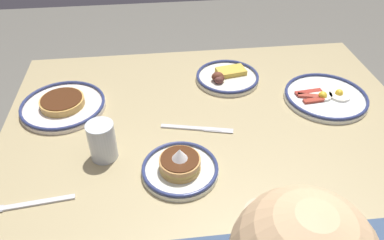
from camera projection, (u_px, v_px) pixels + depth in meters
The scene contains 9 objects.
dining_table at pixel (211, 140), 1.24m from camera, with size 1.30×0.95×0.74m.
plate_near_main at pixel (326, 97), 1.28m from camera, with size 0.28×0.28×0.04m.
plate_center_pancakes at pixel (63, 105), 1.24m from camera, with size 0.28×0.28×0.04m.
plate_far_companion at pixel (227, 77), 1.38m from camera, with size 0.23×0.23×0.05m.
plate_far_side at pixel (180, 167), 1.00m from camera, with size 0.21×0.21×0.08m.
drinking_glass at pixel (103, 143), 1.03m from camera, with size 0.08×0.08×0.11m.
fork_near at pixel (32, 204), 0.93m from camera, with size 0.20×0.04×0.01m.
fork_far at pixel (302, 220), 0.89m from camera, with size 0.20×0.03×0.01m.
butter_knife at pixel (197, 128), 1.16m from camera, with size 0.22×0.07×0.01m.
Camera 1 is at (0.17, 0.92, 1.48)m, focal length 35.10 mm.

